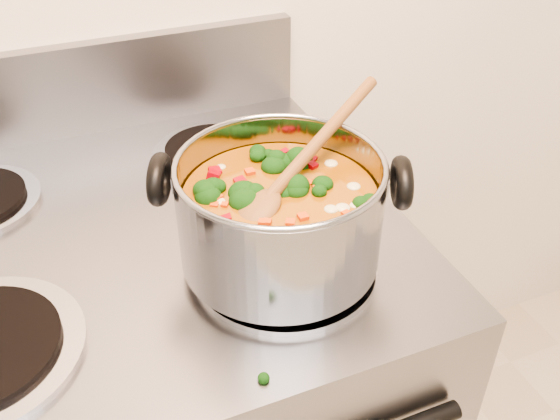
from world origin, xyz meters
The scene contains 3 objects.
stockpot centered at (0.25, 1.01, 1.00)m, with size 0.32×0.26×0.16m.
wooden_spoon centered at (0.27, 1.02, 1.05)m, with size 0.27×0.18×0.10m.
cooktop_crumbs centered at (0.12, 1.16, 0.92)m, with size 0.07×0.10×0.01m.
Camera 1 is at (0.01, 0.44, 1.47)m, focal length 40.00 mm.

